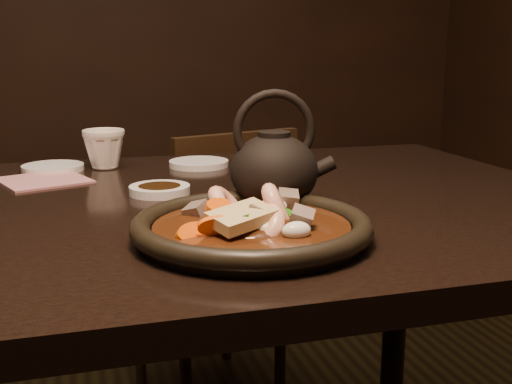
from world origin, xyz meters
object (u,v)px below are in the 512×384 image
object	(u,v)px
tea_cup	(104,148)
chair	(217,259)
table	(111,254)
teapot	(275,167)
plate	(252,228)

from	to	relation	value
tea_cup	chair	bearing A→B (deg)	44.84
table	tea_cup	distance (m)	0.35
table	teapot	xyz separation A→B (m)	(0.24, -0.09, 0.14)
tea_cup	table	bearing A→B (deg)	-92.67
chair	plate	bearing A→B (deg)	63.22
chair	plate	size ratio (longest dim) A/B	2.51
plate	tea_cup	bearing A→B (deg)	105.07
table	plate	xyz separation A→B (m)	(0.17, -0.23, 0.09)
table	chair	xyz separation A→B (m)	(0.32, 0.63, -0.25)
chair	teapot	xyz separation A→B (m)	(-0.07, -0.72, 0.39)
table	plate	bearing A→B (deg)	-54.12
teapot	table	bearing A→B (deg)	167.30
teapot	tea_cup	bearing A→B (deg)	126.49
table	plate	distance (m)	0.30
tea_cup	teapot	xyz separation A→B (m)	(0.23, -0.43, 0.02)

